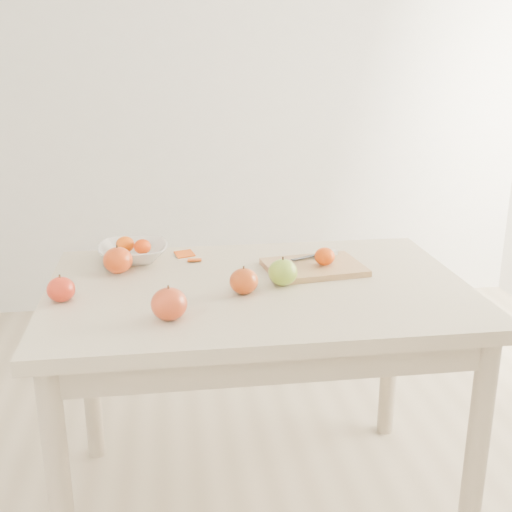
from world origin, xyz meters
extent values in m
plane|color=#C6B293|center=(0.00, 0.00, 0.00)|extent=(3.50, 3.50, 0.00)
plane|color=white|center=(0.00, 1.75, 1.35)|extent=(3.50, 0.00, 3.50)
cube|color=beige|center=(0.00, 0.00, 0.73)|extent=(1.20, 0.80, 0.04)
cylinder|color=#BCAA8E|center=(-0.54, 0.34, 0.35)|extent=(0.06, 0.06, 0.71)
cylinder|color=#BCAA8E|center=(0.54, 0.34, 0.35)|extent=(0.06, 0.06, 0.71)
cylinder|color=#BCAA8E|center=(-0.54, -0.34, 0.35)|extent=(0.06, 0.06, 0.71)
cylinder|color=#BCAA8E|center=(0.54, -0.34, 0.35)|extent=(0.06, 0.06, 0.71)
cube|color=tan|center=(0.19, 0.10, 0.76)|extent=(0.31, 0.25, 0.02)
ellipsoid|color=#D74C07|center=(0.22, 0.09, 0.80)|extent=(0.06, 0.06, 0.05)
imported|color=silver|center=(-0.36, 0.27, 0.78)|extent=(0.22, 0.22, 0.05)
ellipsoid|color=orange|center=(-0.39, 0.28, 0.80)|extent=(0.06, 0.06, 0.05)
ellipsoid|color=#DD3E07|center=(-0.33, 0.26, 0.80)|extent=(0.05, 0.05, 0.05)
cube|color=#CD4B0E|center=(-0.20, 0.30, 0.75)|extent=(0.07, 0.06, 0.01)
cube|color=#D54D0F|center=(-0.17, 0.24, 0.75)|extent=(0.05, 0.04, 0.01)
cube|color=white|center=(0.25, 0.18, 0.78)|extent=(0.08, 0.05, 0.01)
cube|color=#35373C|center=(0.17, 0.15, 0.78)|extent=(0.09, 0.06, 0.00)
ellipsoid|color=#6B9D25|center=(0.07, -0.01, 0.79)|extent=(0.08, 0.08, 0.08)
ellipsoid|color=maroon|center=(-0.54, -0.05, 0.78)|extent=(0.08, 0.08, 0.07)
ellipsoid|color=#A0170A|center=(-0.40, 0.16, 0.79)|extent=(0.09, 0.09, 0.08)
ellipsoid|color=#A4130B|center=(-0.26, -0.22, 0.79)|extent=(0.09, 0.09, 0.08)
ellipsoid|color=maroon|center=(-0.05, -0.06, 0.79)|extent=(0.08, 0.08, 0.07)
camera|label=1|loc=(-0.25, -1.71, 1.39)|focal=45.00mm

